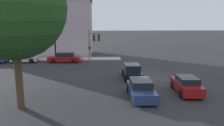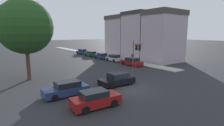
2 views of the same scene
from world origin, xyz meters
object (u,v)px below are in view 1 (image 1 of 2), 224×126
at_px(parked_car_0, 65,58).
at_px(parked_car_1, 25,58).
at_px(crossing_car_0, 186,85).
at_px(crossing_car_2, 132,72).
at_px(fire_hydrant, 82,61).
at_px(street_tree, 13,7).
at_px(traffic_signal, 94,41).
at_px(crossing_car_1, 141,89).

relative_size(parked_car_0, parked_car_1, 1.25).
bearing_deg(crossing_car_0, parked_car_0, 42.90).
xyz_separation_m(crossing_car_2, fire_hydrant, (8.70, 6.09, -0.22)).
bearing_deg(parked_car_0, street_tree, 91.31).
distance_m(street_tree, traffic_signal, 16.05).
bearing_deg(traffic_signal, parked_car_1, -113.26).
xyz_separation_m(street_tree, parked_car_1, (18.37, 5.88, -6.22)).
height_order(traffic_signal, crossing_car_2, traffic_signal).
distance_m(traffic_signal, crossing_car_0, 14.98).
bearing_deg(crossing_car_1, parked_car_0, -151.62).
distance_m(crossing_car_0, crossing_car_2, 6.56).
xyz_separation_m(crossing_car_2, parked_car_1, (10.38, 14.84, -0.02)).
distance_m(street_tree, fire_hydrant, 18.11).
distance_m(crossing_car_2, parked_car_0, 13.53).
relative_size(crossing_car_0, crossing_car_2, 0.98).
bearing_deg(crossing_car_1, crossing_car_0, 103.58).
bearing_deg(parked_car_0, crossing_car_1, 119.58).
height_order(crossing_car_2, fire_hydrant, crossing_car_2).
bearing_deg(crossing_car_2, crossing_car_0, 36.99).
relative_size(traffic_signal, crossing_car_2, 1.15).
bearing_deg(crossing_car_0, crossing_car_1, 106.47).
xyz_separation_m(parked_car_0, fire_hydrant, (-1.51, -2.77, -0.20)).
height_order(street_tree, traffic_signal, street_tree).
bearing_deg(crossing_car_1, fire_hydrant, -157.84).
bearing_deg(parked_car_0, crossing_car_2, 132.56).
xyz_separation_m(street_tree, crossing_car_0, (2.74, -12.89, -6.22)).
bearing_deg(parked_car_1, crossing_car_1, 129.88).
bearing_deg(street_tree, parked_car_0, -0.30).
distance_m(crossing_car_1, parked_car_1, 22.16).
bearing_deg(crossing_car_0, traffic_signal, 37.28).
xyz_separation_m(crossing_car_0, crossing_car_1, (-0.95, 4.08, -0.01)).
bearing_deg(crossing_car_1, street_tree, -78.15).
distance_m(crossing_car_1, fire_hydrant, 16.05).
relative_size(street_tree, parked_car_1, 2.68).
distance_m(crossing_car_0, parked_car_1, 24.43).
bearing_deg(crossing_car_0, street_tree, 105.29).
distance_m(crossing_car_1, crossing_car_2, 6.21).
relative_size(street_tree, crossing_car_1, 2.35).
relative_size(crossing_car_1, parked_car_1, 1.14).
bearing_deg(parked_car_1, traffic_signal, 160.39).
xyz_separation_m(crossing_car_0, parked_car_1, (15.63, 18.78, 0.00)).
bearing_deg(traffic_signal, crossing_car_1, 12.20).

